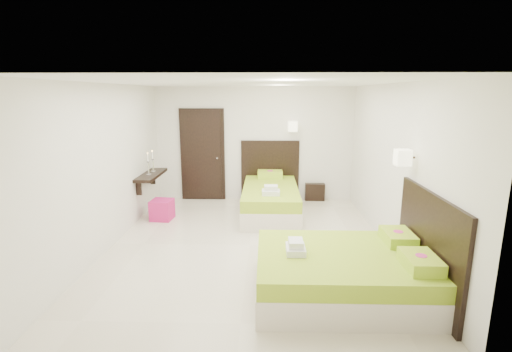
{
  "coord_description": "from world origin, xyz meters",
  "views": [
    {
      "loc": [
        0.26,
        -5.72,
        2.44
      ],
      "look_at": [
        0.1,
        0.3,
        1.1
      ],
      "focal_mm": 26.0,
      "sensor_mm": 36.0,
      "label": 1
    }
  ],
  "objects_px": {
    "ottoman": "(162,210)",
    "nightstand": "(314,191)",
    "bed_single": "(270,197)",
    "bed_double": "(349,271)"
  },
  "relations": [
    {
      "from": "ottoman",
      "to": "nightstand",
      "type": "bearing_deg",
      "value": 25.84
    },
    {
      "from": "bed_single",
      "to": "nightstand",
      "type": "height_order",
      "value": "bed_single"
    },
    {
      "from": "bed_single",
      "to": "bed_double",
      "type": "bearing_deg",
      "value": -73.93
    },
    {
      "from": "bed_single",
      "to": "ottoman",
      "type": "distance_m",
      "value": 2.21
    },
    {
      "from": "bed_double",
      "to": "ottoman",
      "type": "distance_m",
      "value": 4.11
    },
    {
      "from": "bed_double",
      "to": "nightstand",
      "type": "xyz_separation_m",
      "value": [
        0.12,
        4.28,
        -0.11
      ]
    },
    {
      "from": "bed_double",
      "to": "bed_single",
      "type": "bearing_deg",
      "value": 106.07
    },
    {
      "from": "ottoman",
      "to": "bed_single",
      "type": "bearing_deg",
      "value": 12.76
    },
    {
      "from": "bed_single",
      "to": "ottoman",
      "type": "xyz_separation_m",
      "value": [
        -2.15,
        -0.49,
        -0.13
      ]
    },
    {
      "from": "bed_single",
      "to": "nightstand",
      "type": "bearing_deg",
      "value": 45.35
    }
  ]
}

